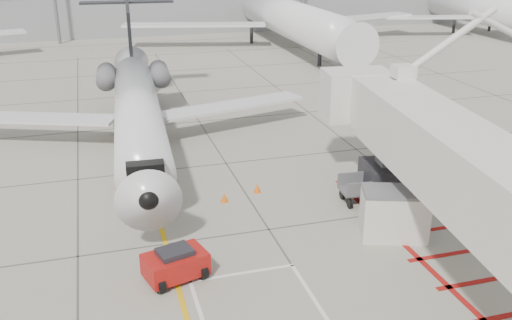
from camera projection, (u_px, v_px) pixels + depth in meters
name	position (u px, v px, depth m)	size (l,w,h in m)	color
ground_plane	(301.00, 279.00, 21.24)	(260.00, 260.00, 0.00)	#9D9987
regional_jet	(137.00, 96.00, 31.01)	(22.70, 28.62, 7.50)	silver
jet_bridge	(452.00, 174.00, 21.08)	(8.82, 18.62, 7.45)	silver
pushback_tug	(175.00, 263.00, 21.06)	(2.25, 1.41, 1.31)	#A91310
baggage_cart	(363.00, 189.00, 27.14)	(2.15, 1.36, 1.36)	#555559
ground_power_unit	(394.00, 214.00, 23.87)	(2.70, 1.57, 2.14)	silver
cone_nose	(224.00, 197.00, 27.30)	(0.33, 0.33, 0.46)	#DA5C0B
cone_side	(257.00, 188.00, 28.32)	(0.33, 0.33, 0.46)	#E75B0C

